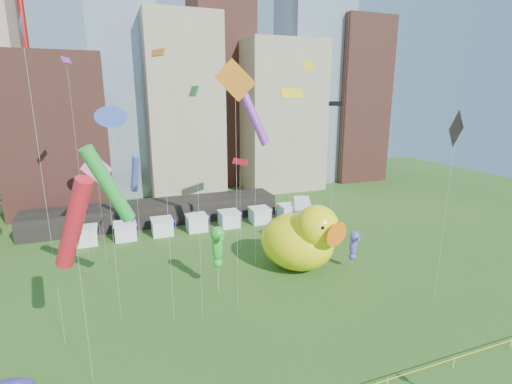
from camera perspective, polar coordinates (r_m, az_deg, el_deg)
name	(u,v)px	position (r m, az deg, el deg)	size (l,w,h in m)	color
skyline	(171,84)	(79.43, -12.55, 15.31)	(101.00, 23.00, 68.00)	brown
pavilion	(157,212)	(62.30, -14.51, -2.93)	(38.00, 6.00, 3.20)	black
vendor_tents	(197,223)	(57.55, -8.77, -4.58)	(33.24, 2.80, 2.40)	white
big_duck	(301,238)	(44.14, 6.70, -6.85)	(10.35, 11.52, 8.05)	#FDF10C
small_duck	(328,236)	(51.35, 10.57, -6.47)	(4.16, 4.80, 3.39)	white
seahorse_green	(218,244)	(38.51, -5.70, -7.65)	(1.56, 1.91, 7.00)	silver
seahorse_purple	(354,243)	(45.32, 14.28, -7.36)	(1.18, 1.51, 4.62)	silver
box_truck	(302,209)	(62.61, 6.83, -2.57)	(5.12, 7.33, 2.94)	white
kite_0	(74,224)	(26.45, -25.37, -4.28)	(3.35, 3.47, 14.91)	silver
kite_1	(97,170)	(47.37, -22.50, 3.07)	(3.44, 1.74, 13.20)	silver
kite_2	(336,107)	(48.61, 11.74, 12.29)	(1.32, 1.63, 18.73)	silver
kite_3	(194,94)	(31.60, -9.15, 14.19)	(0.44, 2.69, 20.17)	silver
kite_4	(292,94)	(51.36, 5.33, 14.29)	(3.99, 2.05, 20.30)	silver
kite_5	(135,173)	(49.89, -17.47, 2.65)	(1.40, 3.08, 12.59)	silver
kite_6	(159,61)	(31.15, -14.21, 18.28)	(0.97, 1.61, 22.78)	silver
kite_7	(255,120)	(41.70, -0.10, 10.61)	(3.21, 2.66, 19.64)	silver
kite_8	(240,162)	(47.94, -2.41, 4.41)	(1.41, 2.31, 11.78)	silver
kite_9	(21,27)	(31.36, -31.45, 20.14)	(0.54, 1.97, 24.84)	silver
kite_10	(456,131)	(38.15, 27.46, 7.99)	(1.60, 2.89, 18.26)	silver
kite_11	(108,185)	(34.11, -21.05, 1.00)	(4.23, 2.23, 15.72)	silver
kite_12	(308,78)	(44.48, 7.65, 16.38)	(1.71, 0.08, 23.45)	silver
kite_13	(111,117)	(50.65, -20.67, 10.37)	(2.62, 0.88, 18.20)	silver
kite_14	(235,84)	(32.31, -3.09, 15.67)	(3.25, 1.04, 22.33)	silver
kite_15	(67,64)	(48.81, -26.23, 16.65)	(0.93, 2.14, 23.47)	silver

